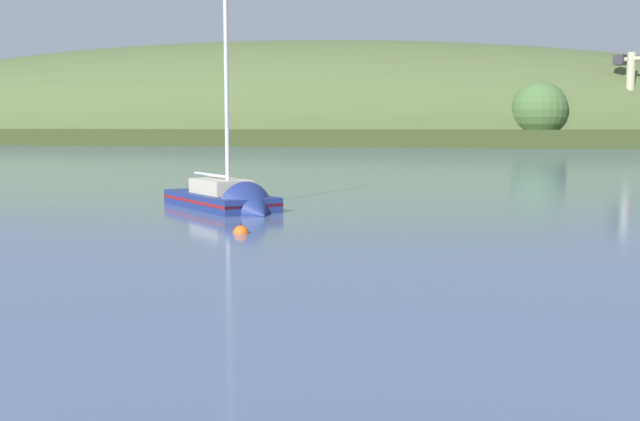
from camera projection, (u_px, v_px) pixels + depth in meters
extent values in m
cube|color=#35401E|center=(334.00, 136.00, 193.50)|extent=(429.50, 88.61, 3.66)
ellipsoid|color=#4C5B33|center=(259.00, 141.00, 224.55)|extent=(345.04, 105.26, 58.13)
sphere|color=#476B38|center=(75.00, 118.00, 196.11)|extent=(8.19, 8.19, 8.19)
sphere|color=#476B38|center=(539.00, 110.00, 169.87)|extent=(12.75, 12.75, 12.75)
cube|color=#4C4C51|center=(628.00, 141.00, 172.93)|extent=(5.92, 5.92, 2.00)
cylinder|color=#BCB293|center=(630.00, 95.00, 171.74)|extent=(1.92, 1.92, 19.16)
cube|color=#333338|center=(620.00, 60.00, 172.81)|extent=(3.50, 3.55, 2.30)
cube|color=navy|center=(220.00, 207.00, 41.47)|extent=(8.09, 8.30, 1.49)
cone|color=navy|center=(255.00, 214.00, 38.01)|extent=(3.74, 3.69, 3.18)
cube|color=maroon|center=(220.00, 200.00, 41.43)|extent=(8.11, 8.32, 0.16)
cube|color=#BCB299|center=(221.00, 186.00, 41.17)|extent=(4.19, 4.26, 0.80)
cylinder|color=silver|center=(226.00, 75.00, 39.80)|extent=(0.23, 0.23, 12.81)
cylinder|color=silver|center=(211.00, 175.00, 42.23)|extent=(3.11, 3.29, 0.19)
sphere|color=#EA5B19|center=(241.00, 233.00, 31.53)|extent=(0.68, 0.68, 0.68)
cylinder|color=black|center=(241.00, 224.00, 31.49)|extent=(0.04, 0.04, 0.08)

